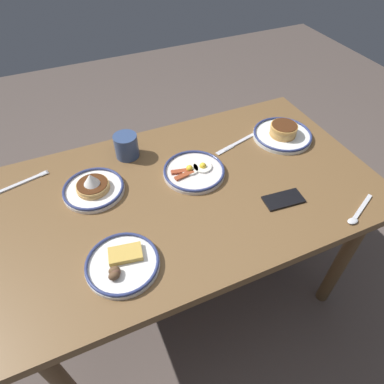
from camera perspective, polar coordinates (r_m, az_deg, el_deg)
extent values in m
plane|color=brown|center=(1.87, -0.45, -16.11)|extent=(6.00, 6.00, 0.00)
cube|color=brown|center=(1.27, -0.64, 0.01)|extent=(1.43, 0.83, 0.04)
cylinder|color=brown|center=(1.97, 12.41, 3.59)|extent=(0.06, 0.06, 0.72)
cylinder|color=brown|center=(1.74, -24.39, -7.73)|extent=(0.06, 0.06, 0.72)
cylinder|color=brown|center=(1.68, 24.39, -10.19)|extent=(0.06, 0.06, 0.72)
cylinder|color=brown|center=(1.40, -21.32, -27.82)|extent=(0.06, 0.06, 0.72)
cylinder|color=white|center=(1.55, 15.10, 9.23)|extent=(0.26, 0.26, 0.01)
torus|color=navy|center=(1.54, 15.18, 9.59)|extent=(0.25, 0.25, 0.01)
cylinder|color=#D09047|center=(1.54, 15.19, 9.62)|extent=(0.11, 0.11, 0.01)
cylinder|color=#D9A252|center=(1.53, 15.27, 9.98)|extent=(0.11, 0.11, 0.01)
cylinder|color=tan|center=(1.53, 15.36, 10.34)|extent=(0.11, 0.11, 0.01)
cylinder|color=#DB9F4D|center=(1.52, 15.45, 10.71)|extent=(0.12, 0.12, 0.01)
cylinder|color=#4C2814|center=(1.52, 15.50, 10.94)|extent=(0.11, 0.11, 0.00)
cylinder|color=silver|center=(1.31, 0.34, 3.39)|extent=(0.24, 0.24, 0.01)
torus|color=navy|center=(1.30, 0.35, 3.79)|extent=(0.24, 0.24, 0.01)
cylinder|color=white|center=(1.32, 1.81, 4.31)|extent=(0.07, 0.07, 0.01)
sphere|color=yellow|center=(1.31, 1.85, 4.46)|extent=(0.03, 0.03, 0.03)
cylinder|color=white|center=(1.31, -0.47, 3.93)|extent=(0.07, 0.07, 0.01)
sphere|color=yellow|center=(1.30, -0.42, 4.05)|extent=(0.03, 0.03, 0.03)
cube|color=#9C3E24|center=(1.30, -1.73, 3.58)|extent=(0.09, 0.04, 0.01)
cube|color=#9D4223|center=(1.28, -1.30, 2.89)|extent=(0.08, 0.03, 0.01)
cylinder|color=white|center=(1.29, -16.37, 0.31)|extent=(0.23, 0.23, 0.01)
torus|color=navy|center=(1.28, -16.48, 0.69)|extent=(0.22, 0.22, 0.01)
cylinder|color=tan|center=(1.28, -16.48, 0.72)|extent=(0.12, 0.12, 0.01)
cylinder|color=tan|center=(1.27, -16.59, 1.10)|extent=(0.12, 0.12, 0.01)
cylinder|color=#4C2814|center=(1.27, -16.66, 1.35)|extent=(0.11, 0.11, 0.00)
cone|color=white|center=(1.25, -16.88, 2.12)|extent=(0.06, 0.06, 0.04)
cylinder|color=white|center=(1.06, -11.71, -12.02)|extent=(0.23, 0.23, 0.01)
torus|color=navy|center=(1.05, -11.80, -11.67)|extent=(0.22, 0.22, 0.01)
cube|color=gold|center=(1.06, -11.27, -10.31)|extent=(0.11, 0.08, 0.02)
ellipsoid|color=brown|center=(1.02, -13.14, -13.74)|extent=(0.03, 0.03, 0.03)
ellipsoid|color=brown|center=(1.02, -12.93, -13.27)|extent=(0.03, 0.02, 0.02)
ellipsoid|color=brown|center=(1.03, -13.10, -12.93)|extent=(0.03, 0.03, 0.03)
cylinder|color=#334772|center=(1.39, -11.13, 7.70)|extent=(0.10, 0.10, 0.10)
torus|color=#334772|center=(1.43, -12.30, 8.50)|extent=(0.04, 0.07, 0.07)
cylinder|color=brown|center=(1.37, -11.31, 8.74)|extent=(0.08, 0.08, 0.01)
cube|color=black|center=(1.25, 15.32, -1.23)|extent=(0.15, 0.09, 0.01)
cube|color=silver|center=(1.43, -26.91, 1.47)|extent=(0.18, 0.06, 0.01)
cube|color=silver|center=(1.42, -23.79, 2.75)|extent=(0.03, 0.01, 0.00)
cube|color=silver|center=(1.43, -23.87, 2.88)|extent=(0.03, 0.01, 0.00)
cube|color=silver|center=(1.43, -23.95, 3.00)|extent=(0.03, 0.01, 0.00)
cube|color=silver|center=(1.44, -24.03, 3.13)|extent=(0.03, 0.01, 0.00)
cube|color=silver|center=(1.48, 7.94, 8.37)|extent=(0.18, 0.06, 0.01)
cube|color=silver|center=(1.43, 5.61, 7.17)|extent=(0.09, 0.04, 0.00)
cube|color=silver|center=(1.32, 26.87, -2.55)|extent=(0.16, 0.09, 0.01)
ellipsoid|color=silver|center=(1.26, 25.71, -4.47)|extent=(0.04, 0.03, 0.01)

